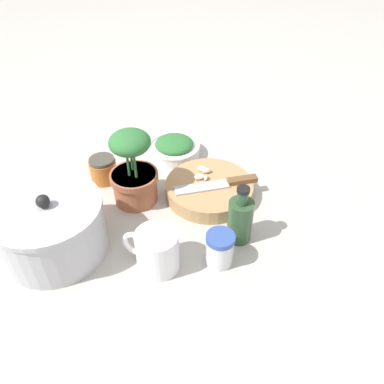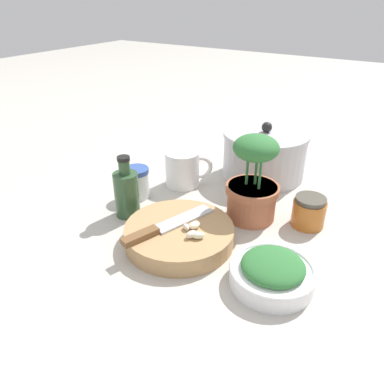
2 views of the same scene
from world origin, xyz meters
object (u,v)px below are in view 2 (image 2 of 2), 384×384
at_px(coffee_mug, 183,168).
at_px(oil_bottle, 127,192).
at_px(herb_bowl, 272,272).
at_px(honey_jar, 309,212).
at_px(cutting_board, 179,234).
at_px(potted_herb, 253,184).
at_px(stock_pot, 264,154).
at_px(garlic_cloves, 194,231).
at_px(spice_jar, 137,183).
at_px(chef_knife, 164,227).

bearing_deg(coffee_mug, oil_bottle, -96.95).
xyz_separation_m(herb_bowl, honey_jar, (-0.01, 0.22, 0.01)).
distance_m(cutting_board, potted_herb, 0.20).
bearing_deg(oil_bottle, coffee_mug, 83.05).
bearing_deg(stock_pot, cutting_board, -92.64).
distance_m(garlic_cloves, herb_bowl, 0.17).
bearing_deg(herb_bowl, oil_bottle, 173.82).
xyz_separation_m(honey_jar, potted_herb, (-0.12, -0.04, 0.05)).
bearing_deg(spice_jar, potted_herb, 12.92).
height_order(chef_knife, potted_herb, potted_herb).
distance_m(chef_knife, herb_bowl, 0.23).
bearing_deg(cutting_board, potted_herb, 63.79).
bearing_deg(garlic_cloves, oil_bottle, 171.32).
distance_m(herb_bowl, coffee_mug, 0.42).
xyz_separation_m(herb_bowl, spice_jar, (-0.41, 0.12, 0.01)).
relative_size(spice_jar, honey_jar, 1.09).
bearing_deg(honey_jar, chef_knife, -134.35).
height_order(honey_jar, potted_herb, potted_herb).
xyz_separation_m(coffee_mug, potted_herb, (0.22, -0.05, 0.04)).
height_order(herb_bowl, stock_pot, stock_pot).
xyz_separation_m(spice_jar, potted_herb, (0.28, 0.07, 0.05)).
distance_m(garlic_cloves, coffee_mug, 0.29).
xyz_separation_m(spice_jar, honey_jar, (0.41, 0.11, -0.01)).
bearing_deg(coffee_mug, garlic_cloves, -52.07).
bearing_deg(potted_herb, oil_bottle, -149.88).
bearing_deg(oil_bottle, potted_herb, 30.12).
distance_m(garlic_cloves, spice_jar, 0.26).
bearing_deg(cutting_board, coffee_mug, 121.85).
relative_size(coffee_mug, honey_jar, 1.55).
bearing_deg(potted_herb, cutting_board, -116.21).
bearing_deg(honey_jar, herb_bowl, -88.67).
xyz_separation_m(garlic_cloves, herb_bowl, (0.17, -0.01, -0.02)).
height_order(cutting_board, herb_bowl, herb_bowl).
bearing_deg(oil_bottle, cutting_board, -9.28).
bearing_deg(herb_bowl, chef_knife, -177.88).
bearing_deg(stock_pot, garlic_cloves, -87.04).
bearing_deg(chef_knife, potted_herb, 79.05).
height_order(coffee_mug, stock_pot, stock_pot).
height_order(spice_jar, coffee_mug, coffee_mug).
height_order(coffee_mug, oil_bottle, oil_bottle).
bearing_deg(potted_herb, herb_bowl, -55.52).
height_order(garlic_cloves, coffee_mug, coffee_mug).
bearing_deg(coffee_mug, herb_bowl, -34.27).
relative_size(chef_knife, stock_pot, 0.93).
bearing_deg(chef_knife, garlic_cloves, 34.53).
relative_size(spice_jar, coffee_mug, 0.70).
bearing_deg(cutting_board, garlic_cloves, -6.12).
height_order(honey_jar, oil_bottle, oil_bottle).
height_order(herb_bowl, honey_jar, honey_jar).
bearing_deg(coffee_mug, chef_knife, -64.63).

